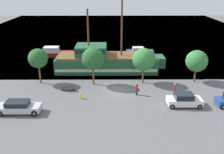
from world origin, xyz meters
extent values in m
plane|color=#5B5B5E|center=(0.00, 0.00, 0.00)|extent=(160.00, 160.00, 0.00)
plane|color=slate|center=(0.00, 44.00, 0.00)|extent=(80.00, 80.00, 0.00)
cube|color=#1E5633|center=(-1.78, 8.27, 1.20)|extent=(16.36, 5.16, 2.41)
cube|color=silver|center=(-1.78, 8.27, 0.84)|extent=(16.03, 5.24, 0.45)
cube|color=#1E5633|center=(7.00, 8.27, 1.56)|extent=(1.40, 2.84, 1.68)
cube|color=brown|center=(-1.78, 8.27, 2.53)|extent=(15.71, 4.75, 0.25)
cube|color=#1E5633|center=(-4.23, 8.27, 3.48)|extent=(4.91, 4.13, 1.64)
cube|color=black|center=(-4.23, 8.27, 3.72)|extent=(4.66, 4.19, 0.59)
cylinder|color=#4C331E|center=(0.68, 8.27, 6.98)|extent=(0.28, 0.28, 8.65)
cylinder|color=#4C331E|center=(-4.64, 8.27, 6.33)|extent=(0.28, 0.28, 7.35)
cube|color=#2D333D|center=(4.88, 18.01, 0.41)|extent=(5.48, 1.98, 0.83)
cube|color=silver|center=(4.47, 18.01, 1.16)|extent=(2.19, 1.55, 0.65)
cube|color=black|center=(5.13, 18.01, 1.16)|extent=(0.12, 1.39, 0.52)
cube|color=maroon|center=(-12.25, 16.85, 0.42)|extent=(7.25, 2.50, 0.83)
cube|color=silver|center=(-12.79, 16.85, 1.35)|extent=(2.90, 1.95, 1.03)
cube|color=black|center=(-11.92, 16.85, 1.35)|extent=(0.12, 1.75, 0.82)
cube|color=#B7BCC6|center=(-11.36, -6.13, 0.61)|extent=(4.79, 1.72, 0.68)
cube|color=black|center=(-11.51, -6.13, 1.20)|extent=(2.49, 1.55, 0.51)
cylinder|color=black|center=(-9.47, -6.90, 0.36)|extent=(0.72, 0.22, 0.72)
cylinder|color=gray|center=(-9.47, -6.90, 0.36)|extent=(0.27, 0.25, 0.27)
cylinder|color=black|center=(-9.47, -5.36, 0.36)|extent=(0.72, 0.22, 0.72)
cylinder|color=gray|center=(-9.47, -5.36, 0.36)|extent=(0.27, 0.25, 0.27)
cylinder|color=black|center=(-13.26, -6.90, 0.36)|extent=(0.72, 0.22, 0.72)
cylinder|color=gray|center=(-13.26, -6.90, 0.36)|extent=(0.27, 0.25, 0.27)
cylinder|color=black|center=(-13.26, -5.36, 0.36)|extent=(0.72, 0.22, 0.72)
cylinder|color=gray|center=(-13.26, -5.36, 0.36)|extent=(0.27, 0.25, 0.27)
cylinder|color=black|center=(11.93, -5.40, 0.31)|extent=(0.62, 0.22, 0.62)
cylinder|color=gray|center=(11.93, -5.40, 0.31)|extent=(0.23, 0.25, 0.23)
cylinder|color=black|center=(11.93, -3.85, 0.31)|extent=(0.62, 0.22, 0.62)
cylinder|color=gray|center=(11.93, -3.85, 0.31)|extent=(0.23, 0.25, 0.23)
cube|color=white|center=(7.68, -4.51, 0.60)|extent=(4.06, 1.81, 0.73)
cube|color=black|center=(7.55, -4.51, 1.28)|extent=(2.11, 1.63, 0.63)
cylinder|color=black|center=(9.27, -5.32, 0.31)|extent=(0.62, 0.22, 0.62)
cylinder|color=gray|center=(9.27, -5.32, 0.31)|extent=(0.23, 0.25, 0.23)
cylinder|color=black|center=(9.27, -3.69, 0.31)|extent=(0.62, 0.22, 0.62)
cylinder|color=gray|center=(9.27, -3.69, 0.31)|extent=(0.23, 0.25, 0.23)
cylinder|color=black|center=(6.08, -5.32, 0.31)|extent=(0.62, 0.22, 0.62)
cylinder|color=gray|center=(6.08, -5.32, 0.31)|extent=(0.23, 0.25, 0.23)
cylinder|color=black|center=(6.08, -3.69, 0.31)|extent=(0.62, 0.22, 0.62)
cylinder|color=gray|center=(6.08, -3.69, 0.31)|extent=(0.23, 0.25, 0.23)
cylinder|color=yellow|center=(-4.85, -2.47, 0.28)|extent=(0.22, 0.22, 0.56)
sphere|color=yellow|center=(-4.85, -2.47, 0.64)|extent=(0.25, 0.25, 0.25)
cylinder|color=yellow|center=(-5.01, -2.47, 0.31)|extent=(0.10, 0.09, 0.09)
cylinder|color=yellow|center=(-4.69, -2.47, 0.31)|extent=(0.10, 0.09, 0.09)
cube|color=#4C4742|center=(-6.88, 0.02, 0.42)|extent=(1.68, 0.45, 0.05)
cube|color=#4C4742|center=(-6.88, -0.17, 0.65)|extent=(1.68, 0.06, 0.40)
cube|color=#2D2D2D|center=(-7.66, 0.02, 0.20)|extent=(0.12, 0.36, 0.40)
cube|color=#2D2D2D|center=(-6.10, 0.02, 0.20)|extent=(0.12, 0.36, 0.40)
cylinder|color=#232838|center=(2.31, -1.38, 0.41)|extent=(0.27, 0.27, 0.81)
cylinder|color=#B22323|center=(2.31, -1.38, 1.13)|extent=(0.32, 0.32, 0.63)
sphere|color=tan|center=(2.31, -1.38, 1.55)|extent=(0.22, 0.22, 0.22)
cylinder|color=#232838|center=(7.13, -1.79, 0.43)|extent=(0.27, 0.27, 0.86)
cylinder|color=#B22323|center=(7.13, -1.79, 1.20)|extent=(0.32, 0.32, 0.67)
sphere|color=tan|center=(7.13, -1.79, 1.65)|extent=(0.23, 0.23, 0.23)
cylinder|color=brown|center=(-11.34, 2.81, 1.28)|extent=(0.24, 0.24, 2.56)
sphere|color=#235B28|center=(-11.34, 2.81, 3.74)|extent=(2.77, 2.77, 2.77)
cylinder|color=brown|center=(-3.54, 2.22, 1.26)|extent=(0.24, 0.24, 2.52)
sphere|color=#235B28|center=(-3.54, 2.22, 3.86)|extent=(3.14, 3.14, 3.14)
cylinder|color=brown|center=(3.62, 2.84, 1.07)|extent=(0.24, 0.24, 2.14)
sphere|color=#337A38|center=(3.62, 2.84, 3.52)|extent=(3.25, 3.25, 3.25)
cylinder|color=brown|center=(11.34, 3.24, 0.91)|extent=(0.24, 0.24, 1.82)
sphere|color=#337A38|center=(11.34, 3.24, 3.16)|extent=(3.14, 3.14, 3.14)
camera|label=1|loc=(-1.07, -31.06, 13.90)|focal=40.00mm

